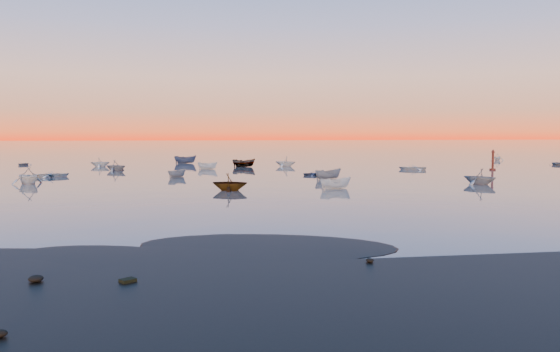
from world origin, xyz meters
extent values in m
plane|color=#635952|center=(0.00, 100.00, 0.00)|extent=(600.00, 600.00, 0.00)
imported|color=slate|center=(10.28, 41.08, 0.00)|extent=(2.65, 4.16, 1.33)
imported|color=slate|center=(25.98, 31.36, 0.00)|extent=(4.22, 3.87, 1.39)
cylinder|color=#47160F|center=(40.60, 53.75, 0.05)|extent=(0.98, 0.98, 0.33)
cylinder|color=#47160F|center=(40.60, 53.75, 1.41)|extent=(0.35, 0.35, 2.82)
cone|color=#47160F|center=(40.60, 53.75, 3.09)|extent=(0.65, 0.65, 0.54)
camera|label=1|loc=(-6.71, -27.50, 6.02)|focal=35.00mm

